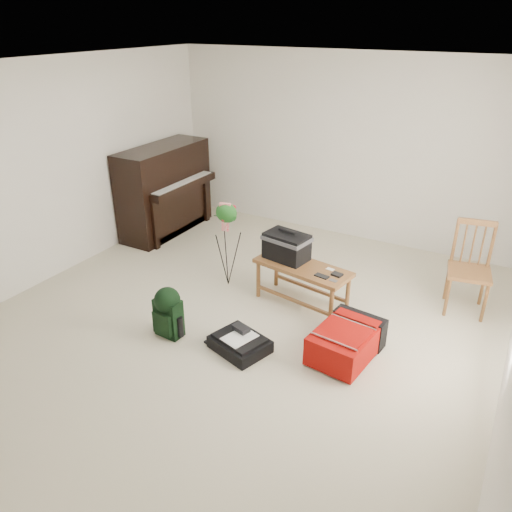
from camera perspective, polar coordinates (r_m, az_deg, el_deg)
The scene contains 11 objects.
floor at distance 5.26m, azimuth -2.08°, elevation -7.53°, with size 5.00×5.50×0.01m, color beige.
ceiling at distance 4.40m, azimuth -2.63°, elevation 20.75°, with size 5.00×5.50×0.01m, color white.
wall_back at distance 7.07m, azimuth 9.72°, elevation 12.10°, with size 5.00×0.04×2.50m, color white.
wall_left at distance 6.31m, azimuth -22.29°, elevation 8.89°, with size 0.04×5.50×2.50m, color white.
piano at distance 7.34m, azimuth -10.30°, elevation 7.28°, with size 0.71×1.50×1.25m.
bench at distance 5.38m, azimuth 3.91°, elevation 0.30°, with size 1.11×0.59×0.81m.
dining_chair at distance 5.71m, azimuth 23.28°, elevation -1.39°, with size 0.50×0.50×0.98m.
red_suitcase at distance 4.80m, azimuth 10.46°, elevation -9.27°, with size 0.57×0.78×0.31m.
black_duffel at distance 4.82m, azimuth -1.85°, elevation -9.87°, with size 0.61×0.54×0.21m.
green_backpack at distance 4.98m, azimuth -10.05°, elevation -6.08°, with size 0.28×0.26×0.53m.
flower_stand at distance 5.73m, azimuth -3.31°, elevation 1.29°, with size 0.40×0.40×1.05m.
Camera 1 is at (2.32, -3.72, 2.89)m, focal length 35.00 mm.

